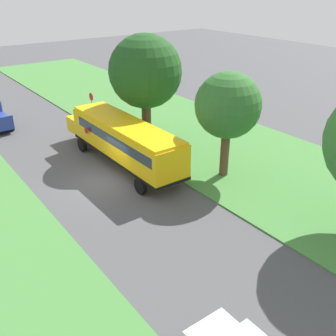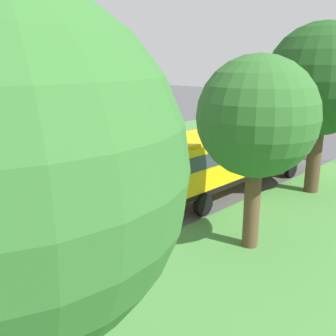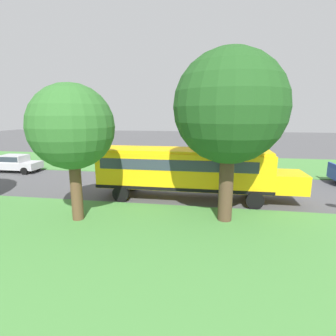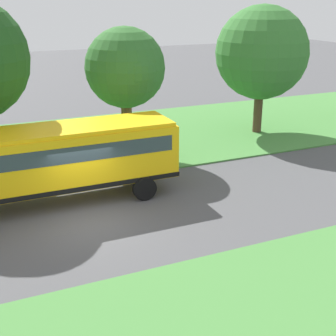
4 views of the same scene
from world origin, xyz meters
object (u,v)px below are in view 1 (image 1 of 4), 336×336
Objects in this scene: oak_tree_roadside_mid at (226,106)px; stop_sign at (92,104)px; school_bus at (123,139)px; oak_tree_beside_bus at (147,72)px; trash_bin at (90,114)px.

oak_tree_roadside_mid is 14.64m from stop_sign.
oak_tree_roadside_mid is (-4.19, 5.17, 2.73)m from school_bus.
oak_tree_beside_bus reaches higher than oak_tree_roadside_mid.
school_bus is at bearing 76.01° from trash_bin.
oak_tree_beside_bus is 9.79m from trash_bin.
stop_sign is (1.22, -6.90, -3.80)m from oak_tree_beside_bus.
school_bus is 7.20m from oak_tree_roadside_mid.
oak_tree_beside_bus is 1.23× the size of oak_tree_roadside_mid.
stop_sign reaches higher than trash_bin.
oak_tree_roadside_mid reaches higher than school_bus.
school_bus is 10.88m from trash_bin.
school_bus is 5.40m from oak_tree_beside_bus.
stop_sign is at bearing 73.77° from trash_bin.
oak_tree_beside_bus is 3.00× the size of stop_sign.
trash_bin is at bearing -84.20° from oak_tree_roadside_mid.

